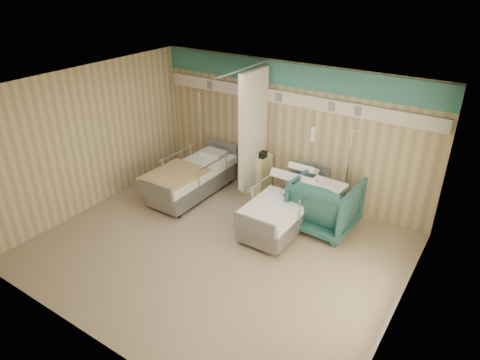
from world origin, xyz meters
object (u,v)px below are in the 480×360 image
visitor_armchair (325,204)px  bed_left (192,182)px  bed_right (284,211)px  iv_stand_left (202,157)px  iv_stand_right (344,199)px  bedside_cabinet (257,173)px

visitor_armchair → bed_left: bearing=9.8°
visitor_armchair → bed_right: bearing=32.0°
visitor_armchair → iv_stand_left: 3.40m
iv_stand_left → visitor_armchair: bearing=-10.4°
bed_left → iv_stand_right: bearing=18.0°
visitor_armchair → iv_stand_right: iv_stand_right is taller
bedside_cabinet → visitor_armchair: bearing=-16.4°
bed_right → bedside_cabinet: bedside_cabinet is taller
bedside_cabinet → iv_stand_right: (1.94, 0.07, -0.06)m
bed_left → bedside_cabinet: (1.05, 0.90, 0.11)m
iv_stand_right → iv_stand_left: 3.49m
bed_right → bed_left: same height
bed_left → iv_stand_left: size_ratio=1.10×
bed_left → bedside_cabinet: 1.39m
visitor_armchair → iv_stand_right: bearing=-100.6°
bed_left → iv_stand_right: 3.14m
iv_stand_right → iv_stand_left: size_ratio=0.92×
bed_left → bedside_cabinet: size_ratio=2.54×
bed_left → bedside_cabinet: bedside_cabinet is taller
visitor_armchair → iv_stand_left: size_ratio=0.57×
visitor_armchair → bedside_cabinet: bearing=-14.0°
bed_right → visitor_armchair: size_ratio=1.92×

